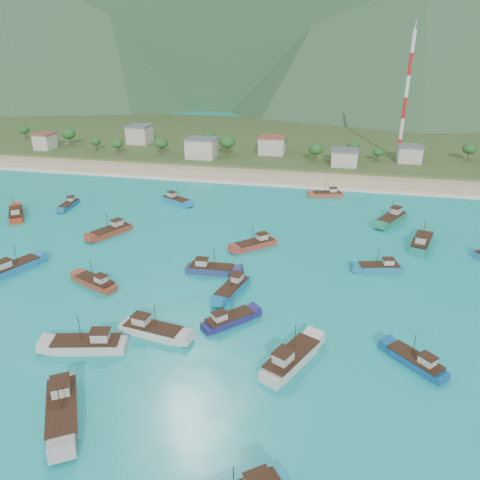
% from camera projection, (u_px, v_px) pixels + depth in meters
% --- Properties ---
extents(ground, '(600.00, 600.00, 0.00)m').
position_uv_depth(ground, '(204.00, 291.00, 86.70)').
color(ground, '#0C8788').
rests_on(ground, ground).
extents(beach, '(400.00, 18.00, 1.20)m').
position_uv_depth(beach, '(270.00, 177.00, 157.54)').
color(beach, beige).
rests_on(beach, ground).
extents(land, '(400.00, 110.00, 2.40)m').
position_uv_depth(land, '(290.00, 141.00, 212.24)').
color(land, '#385123').
rests_on(land, ground).
extents(surf_line, '(400.00, 2.50, 0.08)m').
position_uv_depth(surf_line, '(265.00, 185.00, 149.02)').
color(surf_line, white).
rests_on(surf_line, ground).
extents(village, '(216.12, 30.86, 7.52)m').
position_uv_depth(village, '(315.00, 151.00, 172.96)').
color(village, beige).
rests_on(village, ground).
extents(vegetation, '(276.41, 25.41, 8.03)m').
position_uv_depth(vegetation, '(266.00, 147.00, 178.00)').
color(vegetation, '#235623').
rests_on(vegetation, ground).
extents(radio_tower, '(1.20, 1.20, 44.27)m').
position_uv_depth(radio_tower, '(406.00, 97.00, 165.65)').
color(radio_tower, red).
rests_on(radio_tower, ground).
extents(boat_2, '(9.06, 11.86, 6.95)m').
position_uv_depth(boat_2, '(62.00, 410.00, 57.91)').
color(boat_2, '#ACA39B').
rests_on(boat_2, ground).
extents(boat_3, '(8.26, 8.38, 5.37)m').
position_uv_depth(boat_3, '(229.00, 321.00, 76.66)').
color(boat_3, navy).
rests_on(boat_3, ground).
extents(boat_4, '(9.14, 4.51, 5.19)m').
position_uv_depth(boat_4, '(380.00, 268.00, 94.30)').
color(boat_4, '#1C709D').
rests_on(boat_4, ground).
extents(boat_5, '(9.68, 7.17, 5.64)m').
position_uv_depth(boat_5, '(176.00, 201.00, 132.86)').
color(boat_5, '#1A7CB1').
rests_on(boat_5, ground).
extents(boat_7, '(11.52, 5.68, 6.54)m').
position_uv_depth(boat_7, '(88.00, 345.00, 70.18)').
color(boat_7, beige).
rests_on(boat_7, ground).
extents(boat_8, '(9.15, 8.84, 5.81)m').
position_uv_depth(boat_8, '(255.00, 244.00, 104.67)').
color(boat_8, '#A7382A').
rests_on(boat_8, ground).
extents(boat_9, '(9.51, 6.07, 5.43)m').
position_uv_depth(boat_9, '(96.00, 283.00, 88.33)').
color(boat_9, brown).
rests_on(boat_9, ground).
extents(boat_10, '(6.75, 10.76, 6.13)m').
position_uv_depth(boat_10, '(15.00, 268.00, 93.90)').
color(boat_10, '#1A6BA7').
rests_on(boat_10, ground).
extents(boat_11, '(10.70, 4.69, 6.11)m').
position_uv_depth(boat_11, '(152.00, 331.00, 73.80)').
color(boat_11, beige).
rests_on(boat_11, ground).
extents(boat_12, '(7.34, 10.56, 6.08)m').
position_uv_depth(boat_12, '(111.00, 231.00, 111.63)').
color(boat_12, '#973822').
rests_on(boat_12, ground).
extents(boat_15, '(9.21, 4.63, 5.23)m').
position_uv_depth(boat_15, '(327.00, 194.00, 138.27)').
color(boat_15, '#A74427').
rests_on(boat_15, ground).
extents(boat_17, '(8.42, 8.11, 5.34)m').
position_uv_depth(boat_17, '(416.00, 362.00, 66.84)').
color(boat_17, '#0F4D83').
rests_on(boat_17, ground).
extents(boat_18, '(5.09, 10.09, 5.72)m').
position_uv_depth(boat_18, '(232.00, 289.00, 86.18)').
color(boat_18, '#1771AA').
rests_on(boat_18, ground).
extents(boat_19, '(8.83, 10.49, 6.31)m').
position_uv_depth(boat_19, '(16.00, 215.00, 121.99)').
color(boat_19, '#AA3319').
rests_on(boat_19, ground).
extents(boat_20, '(3.33, 8.67, 5.00)m').
position_uv_depth(boat_20, '(69.00, 205.00, 129.72)').
color(boat_20, '#215C8F').
rests_on(boat_20, ground).
extents(boat_21, '(6.46, 11.91, 6.75)m').
position_uv_depth(boat_21, '(421.00, 243.00, 104.91)').
color(boat_21, '#1A7C67').
rests_on(boat_21, ground).
extents(boat_23, '(8.38, 11.61, 6.73)m').
position_uv_depth(boat_23, '(392.00, 219.00, 118.75)').
color(boat_23, '#1E7A56').
rests_on(boat_23, ground).
extents(boat_24, '(9.91, 3.40, 5.77)m').
position_uv_depth(boat_24, '(211.00, 270.00, 93.37)').
color(boat_24, navy).
rests_on(boat_24, ground).
extents(boat_26, '(8.01, 11.72, 6.74)m').
position_uv_depth(boat_26, '(291.00, 360.00, 66.97)').
color(boat_26, beige).
rests_on(boat_26, ground).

